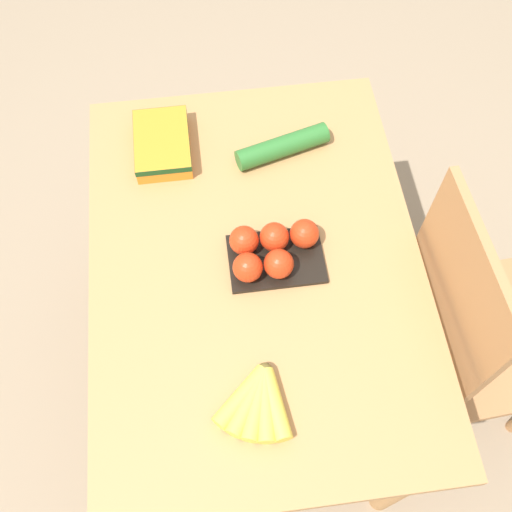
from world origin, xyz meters
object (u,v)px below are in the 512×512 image
Objects in this scene: tomato_pack at (271,250)px; cucumber_near at (282,146)px; banana_bunch at (258,402)px; carrot_bag at (162,143)px; chair at (467,333)px.

tomato_pack reaches higher than cucumber_near.
banana_bunch is 0.66× the size of cucumber_near.
carrot_bag reaches higher than banana_bunch.
cucumber_near is at bearing 166.58° from tomato_pack.
tomato_pack reaches higher than banana_bunch.
banana_bunch is 0.64m from cucumber_near.
chair reaches higher than carrot_bag.
tomato_pack is at bearing 167.58° from banana_bunch.
chair is 0.66m from banana_bunch.
carrot_bag is (-0.67, -0.15, 0.01)m from banana_bunch.
cucumber_near is (-0.44, -0.43, 0.28)m from chair.
carrot_bag is at bearing 52.81° from chair.
chair reaches higher than tomato_pack.
tomato_pack is 0.30m from cucumber_near.
cucumber_near is (-0.62, 0.14, 0.01)m from banana_bunch.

